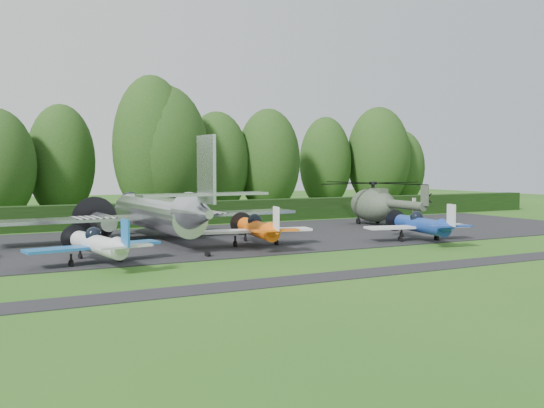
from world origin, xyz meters
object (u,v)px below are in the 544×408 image
light_plane_white (98,244)px  sign_board (421,203)px  transport_plane (158,213)px  helicopter (373,202)px  light_plane_blue (421,225)px  light_plane_orange (257,229)px

light_plane_white → sign_board: bearing=36.4°
transport_plane → helicopter: (19.88, 2.65, 0.04)m
sign_board → light_plane_blue: bearing=-115.8°
light_plane_white → helicopter: size_ratio=0.54×
sign_board → helicopter: bearing=-132.3°
helicopter → sign_board: helicopter is taller
light_plane_orange → light_plane_blue: 11.22m
helicopter → sign_board: bearing=26.9°
transport_plane → helicopter: 20.05m
helicopter → sign_board: 14.05m
transport_plane → light_plane_orange: 7.35m
light_plane_white → light_plane_blue: bearing=10.0°
light_plane_orange → helicopter: bearing=19.9°
light_plane_blue → helicopter: (4.24, 10.96, 0.84)m
light_plane_white → transport_plane: bearing=65.9°
light_plane_blue → helicopter: size_ratio=0.56×
light_plane_white → light_plane_blue: (21.24, -0.10, 0.06)m
transport_plane → light_plane_blue: transport_plane is taller
light_plane_white → light_plane_orange: 10.70m
light_plane_white → light_plane_orange: bearing=24.7°
transport_plane → light_plane_blue: bearing=-25.1°
helicopter → transport_plane: bearing=-177.9°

